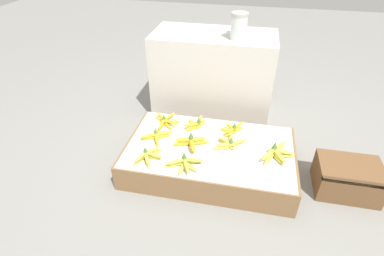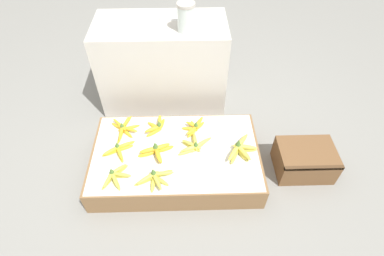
{
  "view_description": "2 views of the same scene",
  "coord_description": "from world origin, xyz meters",
  "px_view_note": "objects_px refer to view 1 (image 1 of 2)",
  "views": [
    {
      "loc": [
        0.21,
        -1.63,
        1.51
      ],
      "look_at": [
        -0.13,
        -0.01,
        0.34
      ],
      "focal_mm": 28.0,
      "sensor_mm": 36.0,
      "label": 1
    },
    {
      "loc": [
        0.08,
        -1.31,
        1.84
      ],
      "look_at": [
        0.12,
        0.07,
        0.35
      ],
      "focal_mm": 28.0,
      "sensor_mm": 36.0,
      "label": 2
    }
  ],
  "objects_px": {
    "banana_bunch_front_left": "(148,156)",
    "foam_tray_white": "(229,29)",
    "banana_bunch_middle_right": "(277,152)",
    "banana_bunch_back_midright": "(233,129)",
    "banana_bunch_back_midleft": "(196,124)",
    "wooden_crate": "(347,178)",
    "banana_bunch_front_midleft": "(185,163)",
    "banana_bunch_middle_midleft": "(191,142)",
    "banana_bunch_middle_midright": "(230,143)",
    "banana_bunch_middle_left": "(156,136)",
    "banana_bunch_back_left": "(165,121)",
    "glass_jar": "(239,26)"
  },
  "relations": [
    {
      "from": "wooden_crate",
      "to": "glass_jar",
      "type": "height_order",
      "value": "glass_jar"
    },
    {
      "from": "banana_bunch_front_left",
      "to": "glass_jar",
      "type": "distance_m",
      "value": 1.19
    },
    {
      "from": "banana_bunch_back_midleft",
      "to": "foam_tray_white",
      "type": "xyz_separation_m",
      "value": [
        0.14,
        0.69,
        0.52
      ]
    },
    {
      "from": "banana_bunch_back_midleft",
      "to": "banana_bunch_middle_left",
      "type": "bearing_deg",
      "value": -139.62
    },
    {
      "from": "banana_bunch_middle_left",
      "to": "banana_bunch_middle_right",
      "type": "distance_m",
      "value": 0.84
    },
    {
      "from": "banana_bunch_back_midleft",
      "to": "banana_bunch_back_midright",
      "type": "height_order",
      "value": "banana_bunch_back_midleft"
    },
    {
      "from": "wooden_crate",
      "to": "banana_bunch_front_left",
      "type": "distance_m",
      "value": 1.33
    },
    {
      "from": "banana_bunch_back_midright",
      "to": "banana_bunch_middle_right",
      "type": "bearing_deg",
      "value": -35.0
    },
    {
      "from": "banana_bunch_back_left",
      "to": "glass_jar",
      "type": "xyz_separation_m",
      "value": [
        0.48,
        0.48,
        0.62
      ]
    },
    {
      "from": "banana_bunch_middle_right",
      "to": "glass_jar",
      "type": "distance_m",
      "value": 0.99
    },
    {
      "from": "banana_bunch_middle_left",
      "to": "banana_bunch_back_midright",
      "type": "height_order",
      "value": "same"
    },
    {
      "from": "banana_bunch_back_midleft",
      "to": "banana_bunch_middle_midright",
      "type": "bearing_deg",
      "value": -34.53
    },
    {
      "from": "banana_bunch_front_midleft",
      "to": "foam_tray_white",
      "type": "height_order",
      "value": "foam_tray_white"
    },
    {
      "from": "foam_tray_white",
      "to": "banana_bunch_middle_right",
      "type": "bearing_deg",
      "value": -63.72
    },
    {
      "from": "wooden_crate",
      "to": "banana_bunch_front_left",
      "type": "xyz_separation_m",
      "value": [
        -1.31,
        -0.18,
        0.12
      ]
    },
    {
      "from": "banana_bunch_middle_midleft",
      "to": "banana_bunch_middle_left",
      "type": "bearing_deg",
      "value": 174.62
    },
    {
      "from": "banana_bunch_back_midleft",
      "to": "glass_jar",
      "type": "xyz_separation_m",
      "value": [
        0.23,
        0.47,
        0.61
      ]
    },
    {
      "from": "banana_bunch_back_midleft",
      "to": "banana_bunch_front_midleft",
      "type": "bearing_deg",
      "value": -88.53
    },
    {
      "from": "banana_bunch_front_midleft",
      "to": "banana_bunch_middle_midright",
      "type": "relative_size",
      "value": 1.03
    },
    {
      "from": "banana_bunch_middle_midright",
      "to": "glass_jar",
      "type": "relative_size",
      "value": 1.23
    },
    {
      "from": "glass_jar",
      "to": "banana_bunch_middle_right",
      "type": "bearing_deg",
      "value": -62.79
    },
    {
      "from": "banana_bunch_middle_midright",
      "to": "foam_tray_white",
      "type": "distance_m",
      "value": 1.02
    },
    {
      "from": "banana_bunch_middle_right",
      "to": "foam_tray_white",
      "type": "xyz_separation_m",
      "value": [
        -0.45,
        0.92,
        0.51
      ]
    },
    {
      "from": "banana_bunch_front_midleft",
      "to": "glass_jar",
      "type": "bearing_deg",
      "value": 76.55
    },
    {
      "from": "banana_bunch_front_left",
      "to": "glass_jar",
      "type": "relative_size",
      "value": 1.02
    },
    {
      "from": "banana_bunch_middle_right",
      "to": "banana_bunch_middle_midright",
      "type": "bearing_deg",
      "value": 172.22
    },
    {
      "from": "glass_jar",
      "to": "banana_bunch_front_left",
      "type": "bearing_deg",
      "value": -117.82
    },
    {
      "from": "banana_bunch_middle_left",
      "to": "banana_bunch_middle_midleft",
      "type": "relative_size",
      "value": 0.9
    },
    {
      "from": "banana_bunch_middle_left",
      "to": "foam_tray_white",
      "type": "height_order",
      "value": "foam_tray_white"
    },
    {
      "from": "banana_bunch_front_midleft",
      "to": "banana_bunch_middle_left",
      "type": "bearing_deg",
      "value": 138.34
    },
    {
      "from": "banana_bunch_middle_left",
      "to": "banana_bunch_back_midright",
      "type": "xyz_separation_m",
      "value": [
        0.53,
        0.2,
        -0.0
      ]
    },
    {
      "from": "banana_bunch_middle_right",
      "to": "banana_bunch_back_midright",
      "type": "bearing_deg",
      "value": 145.0
    },
    {
      "from": "banana_bunch_front_left",
      "to": "banana_bunch_back_midright",
      "type": "height_order",
      "value": "banana_bunch_back_midright"
    },
    {
      "from": "foam_tray_white",
      "to": "banana_bunch_middle_left",
      "type": "bearing_deg",
      "value": -113.43
    },
    {
      "from": "wooden_crate",
      "to": "banana_bunch_front_midleft",
      "type": "bearing_deg",
      "value": -169.15
    },
    {
      "from": "banana_bunch_middle_left",
      "to": "banana_bunch_middle_midright",
      "type": "bearing_deg",
      "value": 3.01
    },
    {
      "from": "banana_bunch_back_midleft",
      "to": "banana_bunch_back_midright",
      "type": "relative_size",
      "value": 1.03
    },
    {
      "from": "banana_bunch_front_left",
      "to": "foam_tray_white",
      "type": "bearing_deg",
      "value": 71.19
    },
    {
      "from": "banana_bunch_middle_midleft",
      "to": "banana_bunch_middle_right",
      "type": "relative_size",
      "value": 0.93
    },
    {
      "from": "wooden_crate",
      "to": "banana_bunch_back_left",
      "type": "distance_m",
      "value": 1.34
    },
    {
      "from": "banana_bunch_middle_midright",
      "to": "banana_bunch_back_midleft",
      "type": "height_order",
      "value": "banana_bunch_back_midleft"
    },
    {
      "from": "banana_bunch_back_midleft",
      "to": "foam_tray_white",
      "type": "distance_m",
      "value": 0.87
    },
    {
      "from": "banana_bunch_middle_left",
      "to": "glass_jar",
      "type": "distance_m",
      "value": 1.04
    },
    {
      "from": "wooden_crate",
      "to": "banana_bunch_back_left",
      "type": "bearing_deg",
      "value": 169.59
    },
    {
      "from": "banana_bunch_back_left",
      "to": "banana_bunch_middle_midleft",
      "type": "bearing_deg",
      "value": -42.38
    },
    {
      "from": "wooden_crate",
      "to": "banana_bunch_back_midright",
      "type": "distance_m",
      "value": 0.83
    },
    {
      "from": "banana_bunch_back_midleft",
      "to": "foam_tray_white",
      "type": "relative_size",
      "value": 0.93
    },
    {
      "from": "banana_bunch_middle_right",
      "to": "banana_bunch_back_left",
      "type": "relative_size",
      "value": 1.0
    },
    {
      "from": "wooden_crate",
      "to": "banana_bunch_middle_right",
      "type": "bearing_deg",
      "value": 177.89
    },
    {
      "from": "banana_bunch_front_left",
      "to": "banana_bunch_back_left",
      "type": "bearing_deg",
      "value": 90.24
    }
  ]
}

